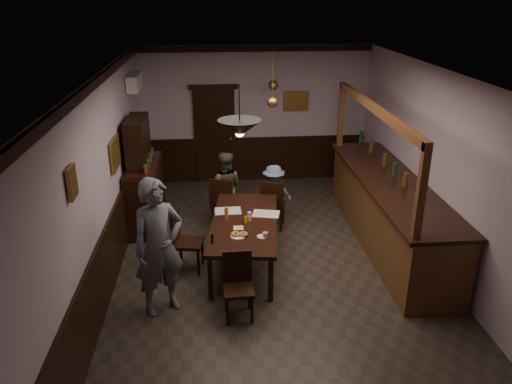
{
  "coord_description": "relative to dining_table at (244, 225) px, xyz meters",
  "views": [
    {
      "loc": [
        -0.91,
        -6.78,
        4.09
      ],
      "look_at": [
        -0.29,
        0.38,
        1.15
      ],
      "focal_mm": 35.0,
      "sensor_mm": 36.0,
      "label": 1
    }
  ],
  "objects": [
    {
      "name": "room",
      "position": [
        0.49,
        -0.18,
        0.81
      ],
      "size": [
        5.01,
        8.01,
        3.01
      ],
      "color": "#2D2621",
      "rests_on": "ground"
    },
    {
      "name": "door_back",
      "position": [
        -0.41,
        3.77,
        0.36
      ],
      "size": [
        0.9,
        0.06,
        2.1
      ],
      "primitive_type": "cube",
      "color": "black",
      "rests_on": "ground"
    },
    {
      "name": "pastry_ring_a",
      "position": [
        -0.16,
        -0.49,
        0.1
      ],
      "size": [
        0.13,
        0.13,
        0.04
      ],
      "primitive_type": "torus",
      "color": "#C68C47",
      "rests_on": "pastry_plate"
    },
    {
      "name": "picture_left_large",
      "position": [
        -1.97,
        0.62,
        1.01
      ],
      "size": [
        0.04,
        0.62,
        0.48
      ],
      "color": "olive",
      "rests_on": "ground"
    },
    {
      "name": "chair_far_left",
      "position": [
        -0.31,
        1.32,
        -0.15
      ],
      "size": [
        0.53,
        0.53,
        0.99
      ],
      "rotation": [
        0.0,
        0.0,
        2.86
      ],
      "color": "black",
      "rests_on": "ground"
    },
    {
      "name": "pastry_plate",
      "position": [
        -0.12,
        -0.51,
        0.07
      ],
      "size": [
        0.22,
        0.22,
        0.01
      ],
      "primitive_type": "cylinder",
      "color": "white",
      "rests_on": "dining_table"
    },
    {
      "name": "chair_far_right",
      "position": [
        0.59,
        1.21,
        -0.17
      ],
      "size": [
        0.5,
        0.5,
        0.95
      ],
      "rotation": [
        0.0,
        0.0,
        2.89
      ],
      "color": "black",
      "rests_on": "ground"
    },
    {
      "name": "chair_near",
      "position": [
        -0.17,
        -1.32,
        -0.19
      ],
      "size": [
        0.4,
        0.4,
        0.9
      ],
      "rotation": [
        0.0,
        0.0,
        0.03
      ],
      "color": "black",
      "rests_on": "ground"
    },
    {
      "name": "picture_left_small",
      "position": [
        -1.97,
        -1.78,
        1.46
      ],
      "size": [
        0.04,
        0.28,
        0.36
      ],
      "color": "olive",
      "rests_on": "ground"
    },
    {
      "name": "chair_side",
      "position": [
        -0.95,
        -0.08,
        -0.14
      ],
      "size": [
        0.49,
        0.49,
        0.99
      ],
      "rotation": [
        0.0,
        0.0,
        1.41
      ],
      "color": "black",
      "rests_on": "ground"
    },
    {
      "name": "pendant_iron",
      "position": [
        -0.1,
        -0.79,
        1.76
      ],
      "size": [
        0.56,
        0.56,
        0.67
      ],
      "color": "black",
      "rests_on": "ground"
    },
    {
      "name": "pepper_mill",
      "position": [
        -0.5,
        -0.66,
        0.13
      ],
      "size": [
        0.04,
        0.04,
        0.14
      ],
      "primitive_type": "cylinder",
      "color": "black",
      "rests_on": "dining_table"
    },
    {
      "name": "newspaper_right",
      "position": [
        0.36,
        0.23,
        0.07
      ],
      "size": [
        0.48,
        0.39,
        0.01
      ],
      "primitive_type": "cube",
      "rotation": [
        0.0,
        0.0,
        -0.23
      ],
      "color": "silver",
      "rests_on": "dining_table"
    },
    {
      "name": "dining_table",
      "position": [
        0.0,
        0.0,
        0.0
      ],
      "size": [
        1.26,
        2.3,
        0.75
      ],
      "rotation": [
        0.0,
        0.0,
        -0.12
      ],
      "color": "black",
      "rests_on": "ground"
    },
    {
      "name": "pastry_ring_b",
      "position": [
        -0.05,
        -0.5,
        0.1
      ],
      "size": [
        0.13,
        0.13,
        0.04
      ],
      "primitive_type": "torus",
      "color": "#C68C47",
      "rests_on": "pastry_plate"
    },
    {
      "name": "person_standing",
      "position": [
        -1.19,
        -1.11,
        0.27
      ],
      "size": [
        0.83,
        0.74,
        1.91
      ],
      "primitive_type": "imported",
      "rotation": [
        0.0,
        0.0,
        0.51
      ],
      "color": "#575B64",
      "rests_on": "ground"
    },
    {
      "name": "sideboard",
      "position": [
        -1.72,
        1.6,
        0.13
      ],
      "size": [
        0.55,
        1.53,
        2.02
      ],
      "color": "black",
      "rests_on": "ground"
    },
    {
      "name": "soda_can",
      "position": [
        0.03,
        -0.09,
        0.12
      ],
      "size": [
        0.07,
        0.07,
        0.12
      ],
      "primitive_type": "cylinder",
      "color": "#FFAF15",
      "rests_on": "dining_table"
    },
    {
      "name": "person_seated_right",
      "position": [
        0.63,
        1.48,
        -0.12
      ],
      "size": [
        0.79,
        0.54,
        1.13
      ],
      "primitive_type": "imported",
      "rotation": [
        0.0,
        0.0,
        3.32
      ],
      "color": "slate",
      "rests_on": "ground"
    },
    {
      "name": "beer_glass",
      "position": [
        -0.27,
        0.11,
        0.16
      ],
      "size": [
        0.06,
        0.06,
        0.2
      ],
      "primitive_type": "cylinder",
      "color": "#BF721E",
      "rests_on": "dining_table"
    },
    {
      "name": "ac_unit",
      "position": [
        -1.89,
        2.72,
        1.76
      ],
      "size": [
        0.2,
        0.85,
        0.3
      ],
      "color": "white",
      "rests_on": "ground"
    },
    {
      "name": "napkin",
      "position": [
        -0.1,
        -0.23,
        0.07
      ],
      "size": [
        0.17,
        0.17,
        0.0
      ],
      "primitive_type": "cube",
      "rotation": [
        0.0,
        0.0,
        -0.12
      ],
      "color": "#FFBF5D",
      "rests_on": "dining_table"
    },
    {
      "name": "person_seated_left",
      "position": [
        -0.26,
        1.59,
        -0.0
      ],
      "size": [
        0.73,
        0.6,
        1.37
      ],
      "primitive_type": "imported",
      "rotation": [
        0.0,
        0.0,
        3.0
      ],
      "color": "#44482B",
      "rests_on": "ground"
    },
    {
      "name": "pendant_brass_mid",
      "position": [
        0.59,
        1.42,
        1.61
      ],
      "size": [
        0.2,
        0.2,
        0.81
      ],
      "color": "#BF8C3F",
      "rests_on": "ground"
    },
    {
      "name": "water_glass",
      "position": [
        0.08,
        0.0,
        0.14
      ],
      "size": [
        0.06,
        0.06,
        0.15
      ],
      "primitive_type": "cylinder",
      "color": "silver",
      "rests_on": "dining_table"
    },
    {
      "name": "picture_back",
      "position": [
        1.39,
        3.78,
        1.11
      ],
      "size": [
        0.55,
        0.04,
        0.42
      ],
      "color": "olive",
      "rests_on": "ground"
    },
    {
      "name": "coffee_cup",
      "position": [
        0.26,
        -0.58,
        0.11
      ],
      "size": [
        0.09,
        0.09,
        0.07
      ],
      "primitive_type": "imported",
      "rotation": [
        0.0,
        0.0,
        -0.12
      ],
      "color": "white",
      "rests_on": "saucer"
    },
    {
      "name": "newspaper_left",
      "position": [
        -0.24,
        0.4,
        0.07
      ],
      "size": [
        0.43,
        0.31,
        0.01
      ],
      "primitive_type": "cube",
      "rotation": [
        0.0,
        0.0,
        0.02
      ],
      "color": "silver",
      "rests_on": "dining_table"
    },
    {
      "name": "saucer",
      "position": [
        0.22,
        -0.55,
        0.07
      ],
      "size": [
        0.15,
        0.15,
        0.01
      ],
      "primitive_type": "cylinder",
      "color": "white",
      "rests_on": "dining_table"
    },
    {
      "name": "bar_counter",
      "position": [
        2.48,
        0.5,
        -0.07
      ],
      "size": [
        1.0,
        4.32,
        2.42
      ],
      "color": "#522D15",
      "rests_on": "ground"
    },
    {
      "name": "pendant_brass_far",
      "position": [
        0.79,
        2.99,
        1.61
      ],
      "size": [
        0.2,
        0.2,
        0.81
      ],
      "color": "#BF8C3F",
      "rests_on": "ground"
    }
  ]
}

